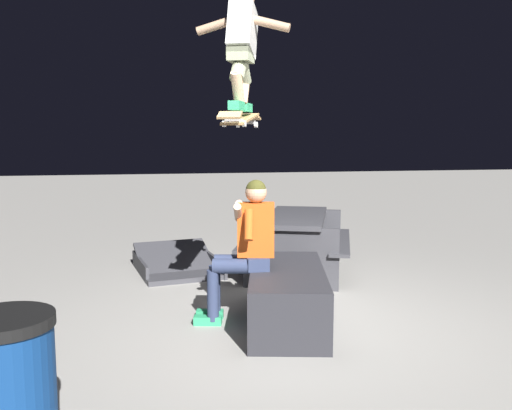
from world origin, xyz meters
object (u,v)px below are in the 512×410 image
skater_airborne (242,43)px  picnic_table_back (297,234)px  skateboard (241,119)px  trash_bin (7,398)px  kicker_ramp (177,267)px  ledge_box_main (287,297)px  person_sitting_on_ledge (244,243)px

skater_airborne → picnic_table_back: size_ratio=0.55×
skateboard → trash_bin: (-2.25, 1.56, -1.47)m
kicker_ramp → skater_airborne: bearing=-163.9°
skateboard → skater_airborne: bearing=-20.9°
skateboard → trash_bin: size_ratio=1.17×
kicker_ramp → picnic_table_back: bearing=-101.3°
ledge_box_main → skateboard: bearing=63.7°
person_sitting_on_ledge → trash_bin: (-2.18, 1.58, -0.32)m
skateboard → trash_bin: skateboard is taller
ledge_box_main → picnic_table_back: (1.86, -0.57, 0.24)m
picnic_table_back → trash_bin: (-3.91, 2.53, -0.06)m
kicker_ramp → trash_bin: bearing=166.3°
skater_airborne → picnic_table_back: (1.61, -0.95, -2.10)m
skateboard → skater_airborne: (0.05, -0.02, 0.69)m
kicker_ramp → trash_bin: (-4.21, 1.03, 0.37)m
skater_airborne → picnic_table_back: bearing=-30.6°
ledge_box_main → skateboard: size_ratio=1.56×
ledge_box_main → kicker_ramp: 2.36m
skateboard → picnic_table_back: skateboard is taller
person_sitting_on_ledge → skater_airborne: size_ratio=1.21×
ledge_box_main → person_sitting_on_ledge: 0.64m
ledge_box_main → person_sitting_on_ledge: person_sitting_on_ledge is taller
skateboard → skater_airborne: skater_airborne is taller
skateboard → picnic_table_back: bearing=-30.3°
skateboard → picnic_table_back: size_ratio=0.50×
kicker_ramp → trash_bin: trash_bin is taller
person_sitting_on_ledge → picnic_table_back: (1.73, -0.95, -0.26)m
ledge_box_main → skater_airborne: size_ratio=1.42×
trash_bin → kicker_ramp: bearing=-13.7°
ledge_box_main → skater_airborne: (0.25, 0.38, 2.34)m
skater_airborne → trash_bin: 3.53m
person_sitting_on_ledge → kicker_ramp: person_sitting_on_ledge is taller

